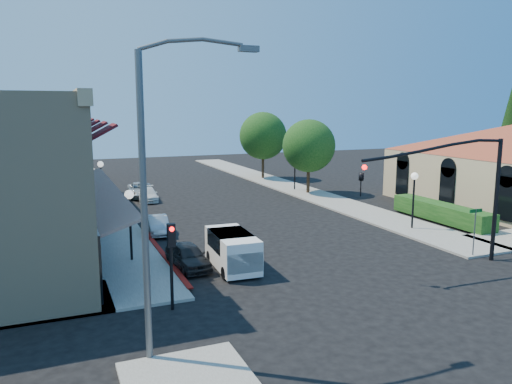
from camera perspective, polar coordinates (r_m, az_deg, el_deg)
name	(u,v)px	position (r m, az deg, el deg)	size (l,w,h in m)	color
ground	(375,293)	(21.27, 13.41, -11.16)	(120.00, 120.00, 0.00)	black
sidewalk_left	(94,197)	(43.74, -18.08, -0.58)	(3.50, 50.00, 0.12)	gray
sidewalk_right	(283,185)	(48.26, 3.08, 0.80)	(3.50, 50.00, 0.12)	gray
curb_red_strip	(164,258)	(25.62, -10.42, -7.45)	(0.25, 10.00, 0.06)	maroon
pink_stucco_building	(9,149)	(54.27, -26.35, 4.45)	(10.00, 12.00, 7.00)	#D5A5A1
hedge	(441,222)	(35.16, 20.35, -3.22)	(1.40, 8.00, 1.10)	#123F12
street_tree_a	(309,146)	(43.38, 6.05, 5.27)	(4.56, 4.56, 6.48)	black
street_tree_b	(263,136)	(52.34, 0.80, 6.44)	(4.94, 4.94, 7.02)	black
signal_mast_arm	(464,181)	(25.13, 22.66, 1.18)	(8.01, 0.39, 6.00)	black
secondary_signal	(171,250)	(18.56, -9.65, -6.58)	(0.28, 0.42, 3.32)	black
cobra_streetlight	(156,186)	(14.43, -11.39, 0.73)	(3.60, 0.25, 9.31)	#595B5E
street_name_sign	(475,225)	(27.19, 23.74, -3.42)	(0.80, 0.06, 2.50)	#595B5E
lamppost_left_near	(130,207)	(24.69, -14.25, -1.69)	(0.44, 0.44, 3.57)	black
lamppost_left_far	(101,173)	(38.44, -17.31, 2.14)	(0.44, 0.44, 3.57)	black
lamppost_right_near	(414,186)	(31.83, 17.62, 0.65)	(0.44, 0.44, 3.57)	black
lamppost_right_far	(295,161)	(45.13, 4.47, 3.60)	(0.44, 0.44, 3.57)	black
white_van	(233,249)	(23.33, -2.69, -6.48)	(1.85, 3.92, 1.70)	white
parked_car_a	(188,256)	(23.76, -7.79, -7.25)	(1.40, 3.47, 1.18)	black
parked_car_b	(158,225)	(30.35, -11.16, -3.72)	(1.15, 3.29, 1.08)	#AEB0B4
parked_car_c	(148,194)	(41.18, -12.29, -0.27)	(1.49, 3.66, 1.06)	white
parked_car_d	(141,190)	(43.11, -13.06, 0.23)	(2.00, 4.33, 1.20)	#B8BCBD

